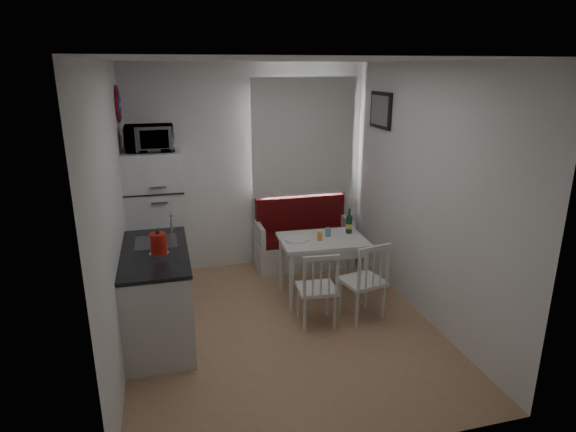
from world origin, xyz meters
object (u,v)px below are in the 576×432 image
at_px(bench, 303,244).
at_px(fridge, 156,219).
at_px(dining_table, 323,245).
at_px(chair_right, 367,274).
at_px(kitchen_counter, 158,294).
at_px(kettle, 158,244).
at_px(microwave, 149,138).
at_px(wine_bottle, 349,221).
at_px(chair_left, 320,282).

distance_m(bench, fridge, 1.92).
bearing_deg(dining_table, chair_right, -66.57).
height_order(kitchen_counter, fridge, fridge).
distance_m(kitchen_counter, chair_right, 2.07).
relative_size(dining_table, kettle, 4.16).
bearing_deg(microwave, wine_bottle, -17.71).
height_order(bench, kettle, kettle).
distance_m(chair_left, fridge, 2.16).
xyz_separation_m(kitchen_counter, chair_right, (2.06, -0.25, 0.08)).
distance_m(bench, chair_right, 1.63).
relative_size(bench, fridge, 0.77).
relative_size(chair_right, microwave, 0.91).
xyz_separation_m(chair_right, microwave, (-2.04, 1.44, 1.25)).
xyz_separation_m(kitchen_counter, wine_bottle, (2.16, 0.51, 0.40)).
height_order(chair_left, fridge, fridge).
bearing_deg(fridge, chair_left, -44.04).
height_order(fridge, microwave, microwave).
bearing_deg(chair_left, kitchen_counter, 175.38).
distance_m(fridge, wine_bottle, 2.26).
height_order(bench, wine_bottle, wine_bottle).
height_order(kitchen_counter, chair_left, kitchen_counter).
bearing_deg(kitchen_counter, wine_bottle, 13.36).
xyz_separation_m(kitchen_counter, bench, (1.86, 1.35, -0.16)).
bearing_deg(fridge, chair_right, -36.21).
xyz_separation_m(bench, kettle, (-1.81, -1.50, 0.72)).
height_order(dining_table, chair_left, chair_left).
distance_m(kitchen_counter, microwave, 1.79).
distance_m(chair_left, wine_bottle, 1.03).
distance_m(dining_table, wine_bottle, 0.43).
bearing_deg(chair_right, chair_left, 167.36).
xyz_separation_m(kitchen_counter, dining_table, (1.81, 0.41, 0.17)).
bearing_deg(kettle, bench, 39.52).
bearing_deg(chair_right, microwave, 132.63).
bearing_deg(kitchen_counter, dining_table, 12.85).
bearing_deg(dining_table, kitchen_counter, -164.51).
bearing_deg(microwave, dining_table, -23.65).
relative_size(kitchen_counter, chair_left, 3.02).
height_order(fridge, kettle, fridge).
relative_size(dining_table, chair_right, 2.05).
height_order(chair_right, fridge, fridge).
xyz_separation_m(bench, chair_right, (0.19, -1.60, 0.23)).
bearing_deg(dining_table, bench, 89.13).
distance_m(chair_right, wine_bottle, 0.83).
bearing_deg(dining_table, kettle, -159.82).
relative_size(chair_left, fridge, 0.27).
bearing_deg(dining_table, microwave, 159.00).
xyz_separation_m(bench, wine_bottle, (0.29, -0.84, 0.56)).
height_order(chair_left, wine_bottle, wine_bottle).
relative_size(dining_table, wine_bottle, 3.35).
height_order(microwave, wine_bottle, microwave).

